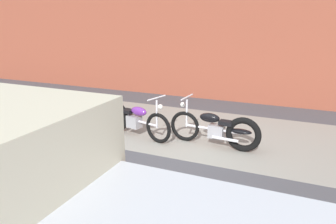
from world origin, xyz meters
The scene contains 5 objects.
ground_plane centered at (0.00, 0.00, 0.00)m, with size 80.00×80.00×0.00m, color #47474C.
sidewalk_slab centered at (0.00, 1.75, 0.00)m, with size 36.00×3.50×0.01m, color gray.
brick_building_wall centered at (0.00, 5.20, 2.44)m, with size 36.00×0.50×4.88m, color brown.
motorcycle_purple centered at (-1.33, 0.85, 0.40)m, with size 1.97×0.76×1.03m.
motorcycle_black centered at (0.74, 0.93, 0.40)m, with size 2.01×0.58×1.03m.
Camera 1 is at (2.18, -5.13, 2.57)m, focal length 33.16 mm.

